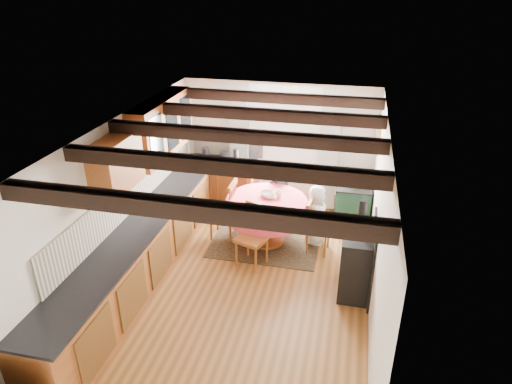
% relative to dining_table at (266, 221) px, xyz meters
% --- Properties ---
extents(floor, '(3.60, 5.50, 0.00)m').
position_rel_dining_table_xyz_m(floor, '(-0.07, -1.25, -0.40)').
color(floor, '#A25E2A').
rests_on(floor, ground).
extents(ceiling, '(3.60, 5.50, 0.00)m').
position_rel_dining_table_xyz_m(ceiling, '(-0.07, -1.25, 2.00)').
color(ceiling, white).
rests_on(ceiling, ground).
extents(wall_back, '(3.60, 0.00, 2.40)m').
position_rel_dining_table_xyz_m(wall_back, '(-0.07, 1.50, 0.80)').
color(wall_back, silver).
rests_on(wall_back, ground).
extents(wall_front, '(3.60, 0.00, 2.40)m').
position_rel_dining_table_xyz_m(wall_front, '(-0.07, -4.00, 0.80)').
color(wall_front, silver).
rests_on(wall_front, ground).
extents(wall_left, '(0.00, 5.50, 2.40)m').
position_rel_dining_table_xyz_m(wall_left, '(-1.87, -1.25, 0.80)').
color(wall_left, silver).
rests_on(wall_left, ground).
extents(wall_right, '(0.00, 5.50, 2.40)m').
position_rel_dining_table_xyz_m(wall_right, '(1.73, -1.25, 0.80)').
color(wall_right, silver).
rests_on(wall_right, ground).
extents(beam_a, '(3.60, 0.16, 0.16)m').
position_rel_dining_table_xyz_m(beam_a, '(-0.07, -3.25, 1.91)').
color(beam_a, black).
rests_on(beam_a, ceiling).
extents(beam_b, '(3.60, 0.16, 0.16)m').
position_rel_dining_table_xyz_m(beam_b, '(-0.07, -2.25, 1.91)').
color(beam_b, black).
rests_on(beam_b, ceiling).
extents(beam_c, '(3.60, 0.16, 0.16)m').
position_rel_dining_table_xyz_m(beam_c, '(-0.07, -1.25, 1.91)').
color(beam_c, black).
rests_on(beam_c, ceiling).
extents(beam_d, '(3.60, 0.16, 0.16)m').
position_rel_dining_table_xyz_m(beam_d, '(-0.07, -0.25, 1.91)').
color(beam_d, black).
rests_on(beam_d, ceiling).
extents(beam_e, '(3.60, 0.16, 0.16)m').
position_rel_dining_table_xyz_m(beam_e, '(-0.07, 0.75, 1.91)').
color(beam_e, black).
rests_on(beam_e, ceiling).
extents(splash_left, '(0.02, 4.50, 0.55)m').
position_rel_dining_table_xyz_m(splash_left, '(-1.85, -0.95, 0.80)').
color(splash_left, beige).
rests_on(splash_left, wall_left).
extents(splash_back, '(1.40, 0.02, 0.55)m').
position_rel_dining_table_xyz_m(splash_back, '(-1.07, 1.48, 0.80)').
color(splash_back, beige).
rests_on(splash_back, wall_back).
extents(base_cabinet_left, '(0.60, 5.30, 0.88)m').
position_rel_dining_table_xyz_m(base_cabinet_left, '(-1.57, -1.25, 0.04)').
color(base_cabinet_left, '#A25322').
rests_on(base_cabinet_left, floor).
extents(base_cabinet_back, '(1.30, 0.60, 0.88)m').
position_rel_dining_table_xyz_m(base_cabinet_back, '(-1.12, 1.20, 0.04)').
color(base_cabinet_back, '#A25322').
rests_on(base_cabinet_back, floor).
extents(worktop_left, '(0.64, 5.30, 0.04)m').
position_rel_dining_table_xyz_m(worktop_left, '(-1.55, -1.25, 0.50)').
color(worktop_left, black).
rests_on(worktop_left, base_cabinet_left).
extents(worktop_back, '(1.30, 0.64, 0.04)m').
position_rel_dining_table_xyz_m(worktop_back, '(-1.12, 1.18, 0.50)').
color(worktop_back, black).
rests_on(worktop_back, base_cabinet_back).
extents(wall_cabinet_glass, '(0.34, 1.80, 0.90)m').
position_rel_dining_table_xyz_m(wall_cabinet_glass, '(-1.70, -0.05, 1.55)').
color(wall_cabinet_glass, '#A25322').
rests_on(wall_cabinet_glass, wall_left).
extents(wall_cabinet_solid, '(0.34, 0.90, 0.70)m').
position_rel_dining_table_xyz_m(wall_cabinet_solid, '(-1.70, -1.55, 1.50)').
color(wall_cabinet_solid, '#A25322').
rests_on(wall_cabinet_solid, wall_left).
extents(window_frame, '(1.34, 0.03, 1.54)m').
position_rel_dining_table_xyz_m(window_frame, '(0.03, 1.49, 1.20)').
color(window_frame, white).
rests_on(window_frame, wall_back).
extents(window_pane, '(1.20, 0.01, 1.40)m').
position_rel_dining_table_xyz_m(window_pane, '(0.03, 1.49, 1.20)').
color(window_pane, white).
rests_on(window_pane, wall_back).
extents(curtain_left, '(0.35, 0.10, 2.10)m').
position_rel_dining_table_xyz_m(curtain_left, '(-0.82, 1.40, 0.70)').
color(curtain_left, '#AAABA9').
rests_on(curtain_left, wall_back).
extents(curtain_right, '(0.35, 0.10, 2.10)m').
position_rel_dining_table_xyz_m(curtain_right, '(0.88, 1.40, 0.70)').
color(curtain_right, '#AAABA9').
rests_on(curtain_right, wall_back).
extents(curtain_rod, '(2.00, 0.03, 0.03)m').
position_rel_dining_table_xyz_m(curtain_rod, '(0.03, 1.40, 1.80)').
color(curtain_rod, black).
rests_on(curtain_rod, wall_back).
extents(wall_picture, '(0.04, 0.50, 0.60)m').
position_rel_dining_table_xyz_m(wall_picture, '(1.70, 1.05, 1.30)').
color(wall_picture, gold).
rests_on(wall_picture, wall_right).
extents(wall_plate, '(0.30, 0.02, 0.30)m').
position_rel_dining_table_xyz_m(wall_plate, '(0.98, 1.47, 1.30)').
color(wall_plate, silver).
rests_on(wall_plate, wall_back).
extents(rug, '(1.80, 1.40, 0.01)m').
position_rel_dining_table_xyz_m(rug, '(-0.00, 0.00, -0.40)').
color(rug, black).
rests_on(rug, floor).
extents(dining_table, '(1.34, 1.34, 0.81)m').
position_rel_dining_table_xyz_m(dining_table, '(0.00, 0.00, 0.00)').
color(dining_table, '#EA463E').
rests_on(dining_table, floor).
extents(chair_near, '(0.56, 0.58, 1.02)m').
position_rel_dining_table_xyz_m(chair_near, '(-0.08, -0.70, 0.11)').
color(chair_near, '#994B1D').
rests_on(chair_near, floor).
extents(chair_left, '(0.47, 0.45, 1.04)m').
position_rel_dining_table_xyz_m(chair_left, '(-0.76, 0.03, 0.12)').
color(chair_left, '#994B1D').
rests_on(chair_left, floor).
extents(chair_right, '(0.45, 0.43, 0.91)m').
position_rel_dining_table_xyz_m(chair_right, '(0.89, -0.08, 0.05)').
color(chair_right, '#994B1D').
rests_on(chair_right, floor).
extents(aga_range, '(0.61, 0.94, 0.87)m').
position_rel_dining_table_xyz_m(aga_range, '(1.40, 0.96, 0.03)').
color(aga_range, '#183523').
rests_on(aga_range, floor).
extents(cast_iron_stove, '(0.44, 0.73, 1.47)m').
position_rel_dining_table_xyz_m(cast_iron_stove, '(1.51, -1.02, 0.33)').
color(cast_iron_stove, black).
rests_on(cast_iron_stove, floor).
extents(child_far, '(0.49, 0.39, 1.17)m').
position_rel_dining_table_xyz_m(child_far, '(0.10, 0.72, 0.18)').
color(child_far, '#2F373C').
rests_on(child_far, floor).
extents(child_right, '(0.36, 0.53, 1.06)m').
position_rel_dining_table_xyz_m(child_right, '(0.81, 0.17, 0.12)').
color(child_right, white).
rests_on(child_right, floor).
extents(bowl_a, '(0.25, 0.25, 0.05)m').
position_rel_dining_table_xyz_m(bowl_a, '(0.03, 0.08, 0.43)').
color(bowl_a, silver).
rests_on(bowl_a, dining_table).
extents(bowl_b, '(0.25, 0.25, 0.07)m').
position_rel_dining_table_xyz_m(bowl_b, '(-0.02, 0.14, 0.44)').
color(bowl_b, silver).
rests_on(bowl_b, dining_table).
extents(cup, '(0.13, 0.13, 0.10)m').
position_rel_dining_table_xyz_m(cup, '(0.17, 0.15, 0.45)').
color(cup, silver).
rests_on(cup, dining_table).
extents(canister_tall, '(0.14, 0.14, 0.24)m').
position_rel_dining_table_xyz_m(canister_tall, '(-1.44, 1.22, 0.64)').
color(canister_tall, '#262628').
rests_on(canister_tall, worktop_back).
extents(canister_wide, '(0.16, 0.16, 0.18)m').
position_rel_dining_table_xyz_m(canister_wide, '(-1.07, 1.24, 0.61)').
color(canister_wide, '#262628').
rests_on(canister_wide, worktop_back).
extents(canister_slim, '(0.10, 0.10, 0.27)m').
position_rel_dining_table_xyz_m(canister_slim, '(-0.83, 1.18, 0.65)').
color(canister_slim, '#262628').
rests_on(canister_slim, worktop_back).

